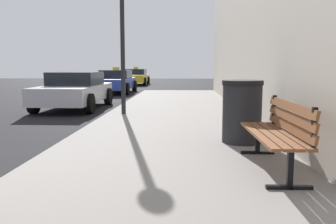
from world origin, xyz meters
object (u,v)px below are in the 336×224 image
bench (279,129)px  street_lamp (122,15)px  trash_bin (242,111)px  car_silver (75,90)px  car_yellow (136,77)px  car_blue (116,81)px

bench → street_lamp: 6.33m
trash_bin → street_lamp: (-2.67, 3.59, 2.15)m
bench → car_silver: (-5.01, 7.69, -0.02)m
street_lamp → car_yellow: street_lamp is taller
street_lamp → car_yellow: 19.13m
bench → car_blue: 15.85m
trash_bin → car_silver: (-4.80, 6.08, -0.05)m
street_lamp → car_yellow: (-2.20, 18.87, -2.20)m
bench → car_silver: 9.18m
car_silver → car_yellow: size_ratio=0.97×
bench → street_lamp: street_lamp is taller
bench → street_lamp: bearing=118.2°
bench → trash_bin: size_ratio=1.66×
car_blue → trash_bin: bearing=109.6°
car_blue → car_yellow: (-0.09, 9.02, 0.00)m
car_silver → car_blue: (0.02, 7.35, 0.00)m
car_silver → car_yellow: car_yellow is taller
car_blue → car_silver: bearing=89.8°
bench → car_yellow: 24.60m
bench → trash_bin: bearing=96.7°
bench → car_silver: bearing=122.3°
trash_bin → car_yellow: size_ratio=0.24×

